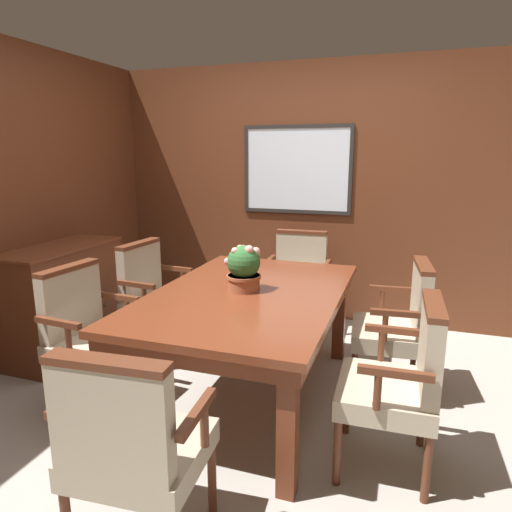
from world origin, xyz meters
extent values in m
plane|color=#A39E93|center=(0.00, 0.00, 0.00)|extent=(14.00, 14.00, 0.00)
cube|color=#5B2D19|center=(0.00, 1.85, 1.23)|extent=(7.20, 0.06, 2.45)
cube|color=white|center=(-0.03, 1.81, 1.46)|extent=(0.99, 0.01, 0.77)
cube|color=#282623|center=(-0.03, 1.81, 1.86)|extent=(1.06, 0.02, 0.04)
cube|color=#282623|center=(-0.03, 1.81, 1.06)|extent=(1.06, 0.02, 0.04)
cube|color=#282623|center=(-0.54, 1.81, 1.46)|extent=(0.03, 0.02, 0.77)
cube|color=#282623|center=(0.48, 1.81, 1.46)|extent=(0.04, 0.02, 0.77)
cube|color=maroon|center=(-0.40, -0.68, 0.35)|extent=(0.09, 0.09, 0.70)
cube|color=maroon|center=(0.55, -0.68, 0.35)|extent=(0.09, 0.09, 0.70)
cube|color=maroon|center=(-0.40, 0.93, 0.35)|extent=(0.09, 0.09, 0.70)
cube|color=maroon|center=(0.55, 0.93, 0.35)|extent=(0.09, 0.09, 0.70)
cube|color=maroon|center=(0.07, 0.13, 0.66)|extent=(1.10, 1.75, 0.09)
cube|color=maroon|center=(0.07, 0.13, 0.72)|extent=(1.16, 1.81, 0.04)
cylinder|color=#562B19|center=(-0.62, -0.51, 0.18)|extent=(0.04, 0.04, 0.36)
cylinder|color=#562B19|center=(-0.58, -0.07, 0.18)|extent=(0.04, 0.04, 0.36)
cylinder|color=#562B19|center=(-1.04, -0.48, 0.18)|extent=(0.04, 0.04, 0.36)
cylinder|color=#562B19|center=(-1.00, -0.03, 0.18)|extent=(0.04, 0.04, 0.36)
cube|color=tan|center=(-0.81, -0.27, 0.41)|extent=(0.51, 0.55, 0.11)
cube|color=tan|center=(-1.01, -0.26, 0.68)|extent=(0.12, 0.47, 0.42)
cube|color=#562B19|center=(-1.01, -0.26, 0.90)|extent=(0.13, 0.47, 0.03)
cylinder|color=#562B19|center=(-0.80, -0.54, 0.56)|extent=(0.04, 0.04, 0.19)
cube|color=#562B19|center=(-0.87, -0.53, 0.66)|extent=(0.33, 0.06, 0.04)
cylinder|color=#562B19|center=(-0.75, -0.01, 0.56)|extent=(0.04, 0.04, 0.19)
cube|color=#562B19|center=(-0.82, -0.01, 0.66)|extent=(0.33, 0.06, 0.04)
cylinder|color=#562B19|center=(0.25, -0.89, 0.18)|extent=(0.04, 0.04, 0.36)
cylinder|color=#562B19|center=(-0.19, -0.92, 0.18)|extent=(0.04, 0.04, 0.36)
cube|color=tan|center=(0.04, -1.11, 0.41)|extent=(0.54, 0.51, 0.11)
cube|color=tan|center=(0.06, -1.31, 0.68)|extent=(0.47, 0.11, 0.42)
cube|color=#562B19|center=(0.06, -1.31, 0.90)|extent=(0.47, 0.12, 0.03)
cylinder|color=#562B19|center=(0.31, -1.06, 0.56)|extent=(0.04, 0.04, 0.19)
cube|color=#562B19|center=(0.31, -1.13, 0.66)|extent=(0.06, 0.33, 0.04)
cylinder|color=#562B19|center=(-0.22, -1.10, 0.56)|extent=(0.04, 0.04, 0.19)
cube|color=#562B19|center=(-0.22, -1.17, 0.66)|extent=(0.06, 0.33, 0.04)
cylinder|color=#562B19|center=(0.71, 0.72, 0.18)|extent=(0.04, 0.04, 0.36)
cylinder|color=#562B19|center=(0.75, 0.27, 0.18)|extent=(0.04, 0.04, 0.36)
cylinder|color=#562B19|center=(1.12, 0.76, 0.18)|extent=(0.04, 0.04, 0.36)
cylinder|color=#562B19|center=(1.16, 0.31, 0.18)|extent=(0.04, 0.04, 0.36)
cube|color=tan|center=(0.94, 0.52, 0.41)|extent=(0.52, 0.55, 0.11)
cube|color=tan|center=(1.13, 0.54, 0.68)|extent=(0.12, 0.47, 0.42)
cube|color=#562B19|center=(1.13, 0.54, 0.90)|extent=(0.13, 0.47, 0.03)
cylinder|color=#562B19|center=(0.88, 0.78, 0.56)|extent=(0.04, 0.04, 0.19)
cube|color=#562B19|center=(0.95, 0.78, 0.66)|extent=(0.33, 0.07, 0.04)
cylinder|color=#562B19|center=(0.93, 0.25, 0.56)|extent=(0.04, 0.04, 0.19)
cube|color=#562B19|center=(1.00, 0.26, 0.66)|extent=(0.33, 0.07, 0.04)
cylinder|color=#562B19|center=(0.75, -0.08, 0.18)|extent=(0.04, 0.04, 0.36)
cylinder|color=#562B19|center=(0.76, -0.53, 0.18)|extent=(0.04, 0.04, 0.36)
cylinder|color=#562B19|center=(1.17, -0.07, 0.18)|extent=(0.04, 0.04, 0.36)
cylinder|color=#562B19|center=(1.18, -0.51, 0.18)|extent=(0.04, 0.04, 0.36)
cube|color=tan|center=(0.97, -0.30, 0.41)|extent=(0.49, 0.52, 0.11)
cube|color=tan|center=(1.16, -0.29, 0.68)|extent=(0.09, 0.47, 0.42)
cube|color=#562B19|center=(1.16, -0.29, 0.90)|extent=(0.10, 0.47, 0.03)
cylinder|color=#562B19|center=(0.92, -0.03, 0.56)|extent=(0.04, 0.04, 0.19)
cube|color=#562B19|center=(0.99, -0.03, 0.66)|extent=(0.33, 0.05, 0.04)
cylinder|color=#562B19|center=(0.94, -0.56, 0.56)|extent=(0.04, 0.04, 0.19)
cube|color=#562B19|center=(1.01, -0.56, 0.66)|extent=(0.33, 0.05, 0.04)
cylinder|color=#562B19|center=(-0.12, 1.13, 0.18)|extent=(0.04, 0.04, 0.36)
cylinder|color=#562B19|center=(0.33, 1.14, 0.18)|extent=(0.04, 0.04, 0.36)
cylinder|color=#562B19|center=(-0.13, 1.54, 0.18)|extent=(0.04, 0.04, 0.36)
cylinder|color=#562B19|center=(0.32, 1.55, 0.18)|extent=(0.04, 0.04, 0.36)
cube|color=tan|center=(0.10, 1.34, 0.41)|extent=(0.52, 0.49, 0.11)
cube|color=tan|center=(0.09, 1.54, 0.68)|extent=(0.47, 0.09, 0.42)
cube|color=#562B19|center=(0.09, 1.54, 0.90)|extent=(0.47, 0.10, 0.03)
cylinder|color=#562B19|center=(-0.16, 1.30, 0.56)|extent=(0.04, 0.04, 0.19)
cube|color=#562B19|center=(-0.16, 1.37, 0.66)|extent=(0.04, 0.33, 0.04)
cylinder|color=#562B19|center=(0.36, 1.31, 0.56)|extent=(0.04, 0.04, 0.19)
cube|color=#562B19|center=(0.36, 1.38, 0.66)|extent=(0.04, 0.33, 0.04)
cylinder|color=#562B19|center=(-0.63, 0.31, 0.18)|extent=(0.04, 0.04, 0.36)
cylinder|color=#562B19|center=(-0.60, 0.76, 0.18)|extent=(0.04, 0.04, 0.36)
cylinder|color=#562B19|center=(-1.05, 0.34, 0.18)|extent=(0.04, 0.04, 0.36)
cylinder|color=#562B19|center=(-1.01, 0.79, 0.18)|extent=(0.04, 0.04, 0.36)
cube|color=tan|center=(-0.82, 0.55, 0.41)|extent=(0.52, 0.55, 0.11)
cube|color=tan|center=(-1.02, 0.57, 0.68)|extent=(0.12, 0.47, 0.42)
cube|color=#562B19|center=(-1.02, 0.57, 0.90)|extent=(0.13, 0.47, 0.03)
cylinder|color=#562B19|center=(-0.81, 0.28, 0.56)|extent=(0.04, 0.04, 0.19)
cube|color=#562B19|center=(-0.88, 0.29, 0.66)|extent=(0.33, 0.06, 0.04)
cylinder|color=#562B19|center=(-0.76, 0.81, 0.56)|extent=(0.04, 0.04, 0.19)
cube|color=#562B19|center=(-0.84, 0.81, 0.66)|extent=(0.33, 0.06, 0.04)
cylinder|color=#9E5638|center=(0.03, 0.14, 0.80)|extent=(0.21, 0.21, 0.10)
cylinder|color=#9E5638|center=(0.03, 0.14, 0.84)|extent=(0.22, 0.22, 0.02)
sphere|color=#2D602D|center=(0.03, 0.14, 0.93)|extent=(0.21, 0.21, 0.21)
sphere|color=#E9A79A|center=(0.11, 0.19, 0.98)|extent=(0.04, 0.04, 0.04)
sphere|color=pink|center=(0.01, 0.20, 1.01)|extent=(0.05, 0.05, 0.05)
sphere|color=#F7A280|center=(-0.01, 0.19, 1.01)|extent=(0.04, 0.04, 0.04)
sphere|color=pink|center=(0.01, 0.21, 1.00)|extent=(0.04, 0.04, 0.04)
sphere|color=#EEA29D|center=(-0.01, 0.09, 1.01)|extent=(0.05, 0.05, 0.05)
sphere|color=#E69282|center=(0.10, 0.18, 1.00)|extent=(0.06, 0.06, 0.06)
sphere|color=#E79487|center=(0.08, 0.11, 1.02)|extent=(0.06, 0.06, 0.06)
sphere|color=pink|center=(-0.06, 0.10, 0.94)|extent=(0.05, 0.05, 0.05)
cube|color=brown|center=(-1.61, 0.34, 0.44)|extent=(0.44, 1.03, 0.87)
cube|color=brown|center=(-1.61, 0.34, 0.88)|extent=(0.46, 1.05, 0.02)
sphere|color=#4C422D|center=(-1.38, 0.34, 0.68)|extent=(0.03, 0.03, 0.03)
sphere|color=#4C422D|center=(-1.38, 0.11, 0.35)|extent=(0.03, 0.03, 0.03)
sphere|color=#4C422D|center=(-1.38, 0.57, 0.35)|extent=(0.03, 0.03, 0.03)
camera|label=1|loc=(1.02, -2.52, 1.61)|focal=32.00mm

